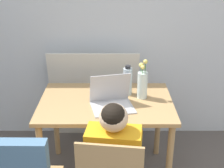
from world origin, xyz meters
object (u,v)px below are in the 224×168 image
(person_seated, at_px, (114,156))
(flower_vase, at_px, (142,83))
(laptop, at_px, (111,99))
(water_bottle, at_px, (127,81))

(person_seated, height_order, flower_vase, flower_vase)
(person_seated, relative_size, laptop, 2.87)
(laptop, xyz_separation_m, water_bottle, (0.13, 0.22, 0.06))
(person_seated, distance_m, flower_vase, 0.74)
(flower_vase, relative_size, water_bottle, 1.29)
(person_seated, bearing_deg, laptop, -80.63)
(laptop, bearing_deg, flower_vase, 17.96)
(person_seated, xyz_separation_m, flower_vase, (0.23, 0.67, 0.21))
(person_seated, relative_size, flower_vase, 3.19)
(person_seated, bearing_deg, flower_vase, -101.61)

